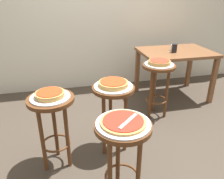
# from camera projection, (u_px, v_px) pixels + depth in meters

# --- Properties ---
(ground_plane) EXTENTS (6.00, 6.00, 0.00)m
(ground_plane) POSITION_uv_depth(u_px,v_px,m) (125.00, 139.00, 2.55)
(ground_plane) COLOR #42382D
(stool_foreground) EXTENTS (0.41, 0.41, 0.71)m
(stool_foreground) POSITION_uv_depth(u_px,v_px,m) (123.00, 146.00, 1.62)
(stool_foreground) COLOR #5B3319
(stool_foreground) RESTS_ON ground_plane
(serving_plate_foreground) EXTENTS (0.38, 0.38, 0.01)m
(serving_plate_foreground) POSITION_uv_depth(u_px,v_px,m) (123.00, 124.00, 1.54)
(serving_plate_foreground) COLOR silver
(serving_plate_foreground) RESTS_ON stool_foreground
(pizza_foreground) EXTENTS (0.32, 0.32, 0.02)m
(pizza_foreground) POSITION_uv_depth(u_px,v_px,m) (123.00, 122.00, 1.53)
(pizza_foreground) COLOR tan
(pizza_foreground) RESTS_ON serving_plate_foreground
(stool_middle) EXTENTS (0.41, 0.41, 0.71)m
(stool_middle) POSITION_uv_depth(u_px,v_px,m) (53.00, 116.00, 1.99)
(stool_middle) COLOR #5B3319
(stool_middle) RESTS_ON ground_plane
(serving_plate_middle) EXTENTS (0.34, 0.34, 0.01)m
(serving_plate_middle) POSITION_uv_depth(u_px,v_px,m) (50.00, 97.00, 1.91)
(serving_plate_middle) COLOR silver
(serving_plate_middle) RESTS_ON stool_middle
(pizza_middle) EXTENTS (0.25, 0.25, 0.05)m
(pizza_middle) POSITION_uv_depth(u_px,v_px,m) (50.00, 94.00, 1.90)
(pizza_middle) COLOR tan
(pizza_middle) RESTS_ON serving_plate_middle
(stool_leftside) EXTENTS (0.41, 0.41, 0.71)m
(stool_leftside) POSITION_uv_depth(u_px,v_px,m) (113.00, 104.00, 2.20)
(stool_leftside) COLOR #5B3319
(stool_leftside) RESTS_ON ground_plane
(serving_plate_leftside) EXTENTS (0.37, 0.37, 0.01)m
(serving_plate_leftside) POSITION_uv_depth(u_px,v_px,m) (113.00, 86.00, 2.12)
(serving_plate_leftside) COLOR white
(serving_plate_leftside) RESTS_ON stool_leftside
(pizza_leftside) EXTENTS (0.28, 0.28, 0.05)m
(pizza_leftside) POSITION_uv_depth(u_px,v_px,m) (113.00, 83.00, 2.11)
(pizza_leftside) COLOR tan
(pizza_leftside) RESTS_ON serving_plate_leftside
(stool_rear) EXTENTS (0.41, 0.41, 0.71)m
(stool_rear) POSITION_uv_depth(u_px,v_px,m) (158.00, 79.00, 2.81)
(stool_rear) COLOR #5B3319
(stool_rear) RESTS_ON ground_plane
(serving_plate_rear) EXTENTS (0.36, 0.36, 0.01)m
(serving_plate_rear) POSITION_uv_depth(u_px,v_px,m) (159.00, 64.00, 2.73)
(serving_plate_rear) COLOR silver
(serving_plate_rear) RESTS_ON stool_rear
(pizza_rear) EXTENTS (0.27, 0.27, 0.05)m
(pizza_rear) POSITION_uv_depth(u_px,v_px,m) (159.00, 62.00, 2.72)
(pizza_rear) COLOR #B78442
(pizza_rear) RESTS_ON serving_plate_rear
(dining_table) EXTENTS (1.03, 0.75, 0.73)m
(dining_table) POSITION_uv_depth(u_px,v_px,m) (175.00, 58.00, 3.31)
(dining_table) COLOR brown
(dining_table) RESTS_ON ground_plane
(cup_near_edge) EXTENTS (0.07, 0.07, 0.12)m
(cup_near_edge) POSITION_uv_depth(u_px,v_px,m) (174.00, 48.00, 3.16)
(cup_near_edge) COLOR black
(cup_near_edge) RESTS_ON dining_table
(condiment_shaker) EXTENTS (0.04, 0.04, 0.08)m
(condiment_shaker) POSITION_uv_depth(u_px,v_px,m) (172.00, 48.00, 3.27)
(condiment_shaker) COLOR white
(condiment_shaker) RESTS_ON dining_table
(pizza_server_knife) EXTENTS (0.18, 0.17, 0.01)m
(pizza_server_knife) POSITION_uv_depth(u_px,v_px,m) (128.00, 121.00, 1.51)
(pizza_server_knife) COLOR silver
(pizza_server_knife) RESTS_ON pizza_foreground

